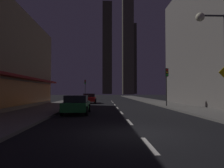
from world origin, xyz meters
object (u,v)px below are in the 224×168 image
(fire_hydrant_far_left, at_px, (70,101))
(street_lamp_right, at_px, (213,39))
(car_parked_far, at_px, (89,98))
(traffic_light_far_left, at_px, (85,85))
(car_parked_near, at_px, (77,104))
(traffic_light_near_right, at_px, (167,78))

(fire_hydrant_far_left, distance_m, street_lamp_right, 19.43)
(street_lamp_right, bearing_deg, car_parked_far, 115.47)
(fire_hydrant_far_left, distance_m, traffic_light_far_left, 18.50)
(car_parked_near, distance_m, street_lamp_right, 10.67)
(car_parked_near, bearing_deg, traffic_light_near_right, 34.66)
(traffic_light_near_right, bearing_deg, car_parked_near, -145.34)
(car_parked_near, relative_size, street_lamp_right, 0.64)
(fire_hydrant_far_left, bearing_deg, street_lamp_right, -53.30)
(car_parked_far, bearing_deg, fire_hydrant_far_left, -121.77)
(street_lamp_right, bearing_deg, traffic_light_near_right, 89.32)
(fire_hydrant_far_left, height_order, traffic_light_far_left, traffic_light_far_left)
(car_parked_far, bearing_deg, street_lamp_right, -64.53)
(fire_hydrant_far_left, distance_m, traffic_light_near_right, 12.76)
(traffic_light_far_left, bearing_deg, traffic_light_near_right, -64.77)
(traffic_light_near_right, bearing_deg, traffic_light_far_left, 115.23)
(car_parked_near, xyz_separation_m, street_lamp_right, (8.98, -3.79, 4.33))
(car_parked_near, height_order, car_parked_far, same)
(car_parked_far, distance_m, traffic_light_far_left, 14.91)
(car_parked_near, xyz_separation_m, traffic_light_far_left, (-1.90, 29.63, 2.45))
(traffic_light_near_right, distance_m, street_lamp_right, 10.26)
(traffic_light_far_left, relative_size, street_lamp_right, 0.64)
(fire_hydrant_far_left, xyz_separation_m, traffic_light_near_right, (11.40, -5.05, 2.74))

